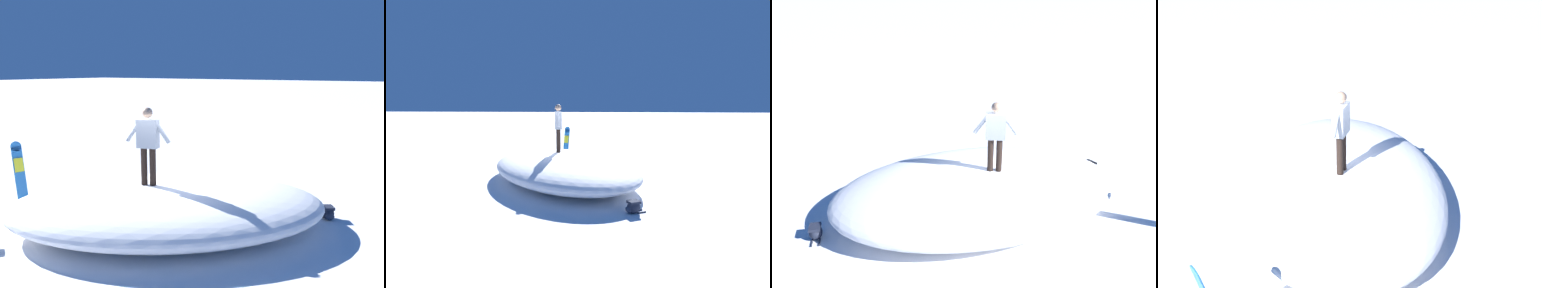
# 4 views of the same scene
# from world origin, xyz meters

# --- Properties ---
(ground) EXTENTS (240.00, 240.00, 0.00)m
(ground) POSITION_xyz_m (0.00, 0.00, 0.00)
(ground) COLOR white
(snow_mound) EXTENTS (8.05, 7.49, 0.96)m
(snow_mound) POSITION_xyz_m (0.30, -0.26, 0.48)
(snow_mound) COLOR white
(snow_mound) RESTS_ON ground
(snowboarder_standing) EXTENTS (1.01, 0.35, 1.68)m
(snowboarder_standing) POSITION_xyz_m (-0.04, -0.48, 1.93)
(snowboarder_standing) COLOR black
(snowboarder_standing) RESTS_ON snow_mound
(snowboard_primary_upright) EXTENTS (0.38, 0.35, 1.60)m
(snowboard_primary_upright) POSITION_xyz_m (-3.92, -0.95, 0.82)
(snowboard_primary_upright) COLOR #2672BF
(snowboard_primary_upright) RESTS_ON ground
(backpack_far) EXTENTS (0.45, 0.54, 0.31)m
(backpack_far) POSITION_xyz_m (3.19, 2.07, 0.16)
(backpack_far) COLOR #1E2333
(backpack_far) RESTS_ON ground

